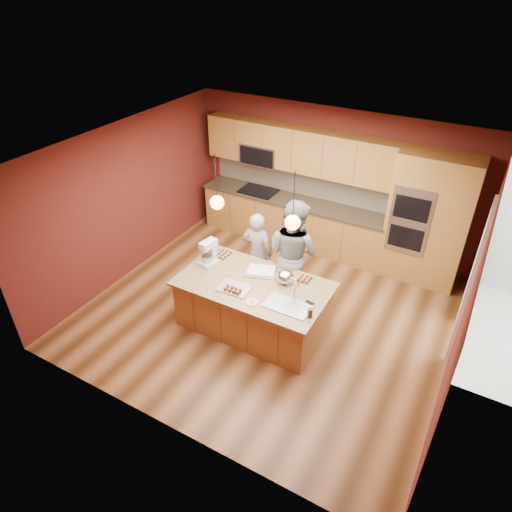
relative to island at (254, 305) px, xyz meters
The scene contains 24 objects.
floor 0.58m from the island, 85.33° to the left, with size 5.50×5.50×0.00m, color #462711.
ceiling 2.31m from the island, 85.33° to the left, with size 5.50×5.50×0.00m, color silver.
wall_back 3.04m from the island, 89.37° to the left, with size 5.50×5.50×0.00m, color #501915.
wall_front 2.30m from the island, 89.13° to the right, with size 5.50×5.50×0.00m, color #501915.
wall_left 2.90m from the island, behind, with size 5.00×5.00×0.00m, color #501915.
wall_right 2.96m from the island, ahead, with size 5.00×5.00×0.00m, color #501915.
cabinet_run 2.77m from the island, 103.80° to the left, with size 3.74×0.64×2.30m.
oven_column 3.28m from the island, 54.02° to the left, with size 1.30×0.62×2.30m.
doorway_trim 3.07m from the island, 23.33° to the left, with size 0.08×1.11×2.20m, color silver, non-canonical shape.
pendant_left 1.69m from the island, behind, with size 0.20×0.20×0.80m.
pendant_right 1.68m from the island, ahead, with size 0.20×0.20×0.80m.
island is the anchor object (origin of this frame).
person_left 1.04m from the island, 117.00° to the left, with size 0.53×0.35×1.46m, color black.
person_right 1.03m from the island, 77.02° to the left, with size 0.90×0.70×1.84m, color gray.
stand_mixer 1.05m from the island, behind, with size 0.27×0.33×0.41m.
sheet_cake 0.52m from the island, 99.85° to the left, with size 0.56×0.48×0.05m.
cooling_rack 0.52m from the island, 128.00° to the right, with size 0.46×0.33×0.02m, color #A4A7AC.
mixing_bowl 0.67m from the island, 32.81° to the left, with size 0.25×0.25×0.21m, color silver.
plate 0.61m from the island, 64.61° to the right, with size 0.18×0.18×0.01m, color silver.
tumbler 1.15m from the island, 15.67° to the right, with size 0.07×0.07×0.14m, color #382612.
phone 0.98m from the island, ahead, with size 0.13×0.07×0.01m, color black.
cupcakes_left 1.01m from the island, 153.03° to the left, with size 0.21×0.29×0.06m, color #CF7A48, non-canonical shape.
cupcakes_rack 0.58m from the island, 118.39° to the right, with size 0.28×0.14×0.06m, color #CF7A48, non-canonical shape.
cupcakes_right 0.86m from the island, 36.51° to the left, with size 0.21×0.21×0.06m, color #CF7A48, non-canonical shape.
Camera 1 is at (2.63, -5.06, 4.84)m, focal length 32.00 mm.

